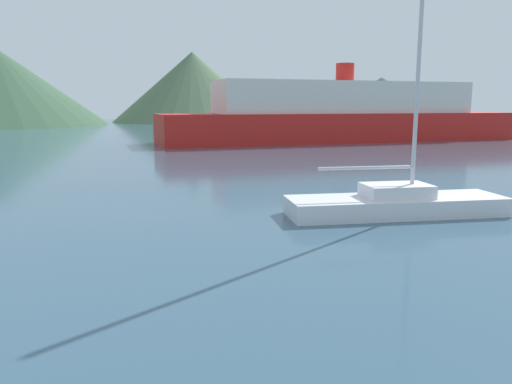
{
  "coord_description": "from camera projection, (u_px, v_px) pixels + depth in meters",
  "views": [
    {
      "loc": [
        -3.73,
        2.57,
        3.29
      ],
      "look_at": [
        -0.61,
        14.0,
        1.2
      ],
      "focal_mm": 35.0,
      "sensor_mm": 36.0,
      "label": 1
    }
  ],
  "objects": [
    {
      "name": "sailboat_inner",
      "position": [
        396.0,
        201.0,
        14.97
      ],
      "size": [
        6.7,
        2.43,
        10.1
      ],
      "rotation": [
        0.0,
        0.0,
        -0.1
      ],
      "color": "silver",
      "rests_on": "ground_plane"
    },
    {
      "name": "hill_far_east",
      "position": [
        381.0,
        100.0,
        93.02
      ],
      "size": [
        30.45,
        30.45,
        8.21
      ],
      "color": "#38563D",
      "rests_on": "ground_plane"
    },
    {
      "name": "ferry_distant",
      "position": [
        344.0,
        115.0,
        44.98
      ],
      "size": [
        33.56,
        8.38,
        6.88
      ],
      "rotation": [
        0.0,
        0.0,
        0.06
      ],
      "color": "red",
      "rests_on": "ground_plane"
    },
    {
      "name": "hill_east",
      "position": [
        193.0,
        87.0,
        94.93
      ],
      "size": [
        30.27,
        30.27,
        13.08
      ],
      "color": "#4C6647",
      "rests_on": "ground_plane"
    }
  ]
}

